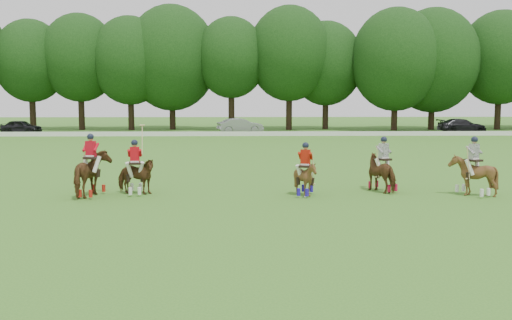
{
  "coord_description": "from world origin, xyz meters",
  "views": [
    {
      "loc": [
        1.09,
        -17.81,
        3.86
      ],
      "look_at": [
        1.66,
        4.2,
        1.4
      ],
      "focal_mm": 40.0,
      "sensor_mm": 36.0,
      "label": 1
    }
  ],
  "objects_px": {
    "polo_red_c": "(305,177)",
    "polo_ball": "(305,197)",
    "polo_red_a": "(92,173)",
    "car_mid": "(240,126)",
    "car_right": "(462,126)",
    "car_left": "(21,127)",
    "polo_stripe_b": "(473,175)",
    "polo_stripe_a": "(383,172)",
    "polo_red_b": "(135,175)"
  },
  "relations": [
    {
      "from": "polo_red_a",
      "to": "polo_red_c",
      "type": "xyz_separation_m",
      "value": [
        8.29,
        -0.1,
        -0.16
      ]
    },
    {
      "from": "car_left",
      "to": "car_right",
      "type": "height_order",
      "value": "car_right"
    },
    {
      "from": "polo_red_a",
      "to": "polo_stripe_b",
      "type": "xyz_separation_m",
      "value": [
        14.83,
        -0.23,
        -0.06
      ]
    },
    {
      "from": "car_right",
      "to": "polo_stripe_a",
      "type": "relative_size",
      "value": 2.29
    },
    {
      "from": "polo_ball",
      "to": "polo_stripe_b",
      "type": "bearing_deg",
      "value": 2.99
    },
    {
      "from": "polo_stripe_a",
      "to": "car_right",
      "type": "bearing_deg",
      "value": 64.54
    },
    {
      "from": "car_left",
      "to": "polo_ball",
      "type": "bearing_deg",
      "value": -138.33
    },
    {
      "from": "car_left",
      "to": "polo_stripe_b",
      "type": "relative_size",
      "value": 1.8
    },
    {
      "from": "car_mid",
      "to": "car_right",
      "type": "height_order",
      "value": "car_mid"
    },
    {
      "from": "car_right",
      "to": "polo_red_c",
      "type": "relative_size",
      "value": 2.45
    },
    {
      "from": "car_right",
      "to": "polo_stripe_b",
      "type": "relative_size",
      "value": 2.22
    },
    {
      "from": "car_mid",
      "to": "car_right",
      "type": "bearing_deg",
      "value": -104.54
    },
    {
      "from": "car_left",
      "to": "polo_stripe_b",
      "type": "bearing_deg",
      "value": -131.8
    },
    {
      "from": "car_mid",
      "to": "polo_ball",
      "type": "height_order",
      "value": "car_mid"
    },
    {
      "from": "car_left",
      "to": "polo_stripe_a",
      "type": "relative_size",
      "value": 1.85
    },
    {
      "from": "polo_ball",
      "to": "polo_red_c",
      "type": "bearing_deg",
      "value": 83.86
    },
    {
      "from": "car_left",
      "to": "polo_red_a",
      "type": "height_order",
      "value": "polo_red_a"
    },
    {
      "from": "car_mid",
      "to": "polo_stripe_b",
      "type": "relative_size",
      "value": 2.07
    },
    {
      "from": "polo_red_a",
      "to": "car_right",
      "type": "bearing_deg",
      "value": 52.49
    },
    {
      "from": "car_right",
      "to": "polo_red_b",
      "type": "bearing_deg",
      "value": 141.83
    },
    {
      "from": "polo_stripe_a",
      "to": "polo_stripe_b",
      "type": "relative_size",
      "value": 0.97
    },
    {
      "from": "polo_red_b",
      "to": "polo_stripe_a",
      "type": "xyz_separation_m",
      "value": [
        9.97,
        0.47,
        0.04
      ]
    },
    {
      "from": "car_mid",
      "to": "polo_red_b",
      "type": "xyz_separation_m",
      "value": [
        -4.08,
        -37.92,
        -0.03
      ]
    },
    {
      "from": "car_left",
      "to": "car_right",
      "type": "relative_size",
      "value": 0.81
    },
    {
      "from": "polo_red_a",
      "to": "polo_ball",
      "type": "bearing_deg",
      "value": -4.02
    },
    {
      "from": "polo_red_a",
      "to": "car_mid",
      "type": "bearing_deg",
      "value": 81.56
    },
    {
      "from": "polo_red_b",
      "to": "polo_stripe_b",
      "type": "distance_m",
      "value": 13.24
    },
    {
      "from": "car_mid",
      "to": "polo_stripe_a",
      "type": "height_order",
      "value": "polo_stripe_a"
    },
    {
      "from": "polo_red_b",
      "to": "polo_ball",
      "type": "bearing_deg",
      "value": -8.39
    },
    {
      "from": "car_right",
      "to": "polo_red_b",
      "type": "relative_size",
      "value": 1.89
    },
    {
      "from": "polo_red_a",
      "to": "polo_red_b",
      "type": "xyz_separation_m",
      "value": [
        1.61,
        0.4,
        -0.14
      ]
    },
    {
      "from": "car_left",
      "to": "polo_ball",
      "type": "height_order",
      "value": "car_left"
    },
    {
      "from": "polo_red_a",
      "to": "polo_stripe_b",
      "type": "bearing_deg",
      "value": -0.91
    },
    {
      "from": "polo_red_c",
      "to": "polo_red_a",
      "type": "bearing_deg",
      "value": 179.3
    },
    {
      "from": "car_mid",
      "to": "polo_stripe_b",
      "type": "height_order",
      "value": "polo_stripe_b"
    },
    {
      "from": "polo_red_a",
      "to": "polo_ball",
      "type": "distance_m",
      "value": 8.3
    },
    {
      "from": "car_left",
      "to": "polo_ball",
      "type": "xyz_separation_m",
      "value": [
        25.5,
        -38.9,
        -0.66
      ]
    },
    {
      "from": "polo_stripe_a",
      "to": "polo_ball",
      "type": "xyz_separation_m",
      "value": [
        -3.34,
        -1.45,
        -0.76
      ]
    },
    {
      "from": "car_left",
      "to": "car_mid",
      "type": "bearing_deg",
      "value": -81.57
    },
    {
      "from": "polo_red_b",
      "to": "polo_ball",
      "type": "xyz_separation_m",
      "value": [
        6.63,
        -0.98,
        -0.71
      ]
    },
    {
      "from": "polo_red_a",
      "to": "polo_stripe_b",
      "type": "relative_size",
      "value": 1.05
    },
    {
      "from": "polo_red_b",
      "to": "polo_stripe_b",
      "type": "height_order",
      "value": "polo_red_b"
    },
    {
      "from": "polo_stripe_b",
      "to": "car_mid",
      "type": "bearing_deg",
      "value": 103.34
    },
    {
      "from": "car_left",
      "to": "car_right",
      "type": "bearing_deg",
      "value": -81.57
    },
    {
      "from": "polo_stripe_a",
      "to": "polo_ball",
      "type": "relative_size",
      "value": 24.93
    },
    {
      "from": "polo_red_b",
      "to": "polo_stripe_a",
      "type": "bearing_deg",
      "value": 2.68
    },
    {
      "from": "car_right",
      "to": "polo_ball",
      "type": "relative_size",
      "value": 57.03
    },
    {
      "from": "car_right",
      "to": "polo_red_a",
      "type": "distance_m",
      "value": 48.3
    },
    {
      "from": "polo_red_c",
      "to": "polo_ball",
      "type": "height_order",
      "value": "polo_red_c"
    },
    {
      "from": "polo_red_c",
      "to": "polo_ball",
      "type": "distance_m",
      "value": 0.84
    }
  ]
}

